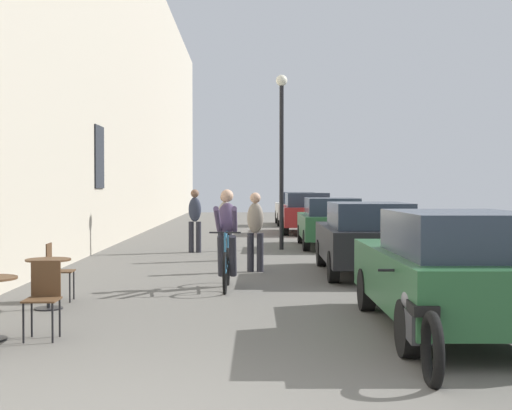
% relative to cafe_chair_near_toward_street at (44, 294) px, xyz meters
% --- Properties ---
extents(building_facade_left, '(0.54, 68.00, 11.19)m').
position_rel_cafe_chair_near_toward_street_xyz_m(building_facade_left, '(-1.89, 11.04, 5.08)').
color(building_facade_left, '#B7AD99').
rests_on(building_facade_left, ground_plane).
extents(cafe_chair_near_toward_street, '(0.39, 0.39, 0.89)m').
position_rel_cafe_chair_near_toward_street_xyz_m(cafe_chair_near_toward_street, '(0.00, 0.00, 0.00)').
color(cafe_chair_near_toward_street, black).
rests_on(cafe_chair_near_toward_street, ground_plane).
extents(cafe_table_mid, '(0.64, 0.64, 0.72)m').
position_rel_cafe_chair_near_toward_street_xyz_m(cafe_table_mid, '(-0.50, 1.96, 0.00)').
color(cafe_table_mid, black).
rests_on(cafe_table_mid, ground_plane).
extents(cafe_chair_mid_toward_street, '(0.40, 0.40, 0.89)m').
position_rel_cafe_chair_near_toward_street_xyz_m(cafe_chair_mid_toward_street, '(-0.57, 2.64, 0.00)').
color(cafe_chair_mid_toward_street, black).
rests_on(cafe_chair_mid_toward_street, ground_plane).
extents(cyclist_on_bicycle, '(0.52, 1.76, 1.74)m').
position_rel_cafe_chair_near_toward_street_xyz_m(cyclist_on_bicycle, '(2.01, 4.02, 0.29)').
color(cyclist_on_bicycle, black).
rests_on(cyclist_on_bicycle, ground_plane).
extents(pedestrian_near, '(0.37, 0.29, 1.64)m').
position_rel_cafe_chair_near_toward_street_xyz_m(pedestrian_near, '(2.54, 6.34, 0.41)').
color(pedestrian_near, '#26262D').
rests_on(pedestrian_near, ground_plane).
extents(pedestrian_mid, '(0.36, 0.27, 1.62)m').
position_rel_cafe_chair_near_toward_street_xyz_m(pedestrian_mid, '(1.85, 8.55, 0.39)').
color(pedestrian_mid, '#26262D').
rests_on(pedestrian_mid, ground_plane).
extents(pedestrian_far, '(0.36, 0.27, 1.70)m').
position_rel_cafe_chair_near_toward_street_xyz_m(pedestrian_far, '(0.98, 10.65, 0.44)').
color(pedestrian_far, '#26262D').
rests_on(pedestrian_far, ground_plane).
extents(street_lamp, '(0.32, 0.32, 4.90)m').
position_rel_cafe_chair_near_toward_street_xyz_m(street_lamp, '(3.35, 11.52, 2.59)').
color(street_lamp, black).
rests_on(street_lamp, ground_plane).
extents(parked_car_nearest, '(1.80, 4.14, 1.46)m').
position_rel_cafe_chair_near_toward_street_xyz_m(parked_car_nearest, '(4.79, 0.27, 0.24)').
color(parked_car_nearest, '#23512D').
rests_on(parked_car_nearest, ground_plane).
extents(parked_car_second, '(1.81, 4.12, 1.45)m').
position_rel_cafe_chair_near_toward_street_xyz_m(parked_car_second, '(4.74, 5.85, 0.23)').
color(parked_car_second, black).
rests_on(parked_car_second, ground_plane).
extents(parked_car_third, '(1.80, 4.10, 1.45)m').
position_rel_cafe_chair_near_toward_street_xyz_m(parked_car_third, '(4.80, 12.18, 0.23)').
color(parked_car_third, '#23512D').
rests_on(parked_car_third, ground_plane).
extents(parked_car_fourth, '(1.89, 4.38, 1.55)m').
position_rel_cafe_chair_near_toward_street_xyz_m(parked_car_fourth, '(4.65, 18.56, 0.29)').
color(parked_car_fourth, maroon).
rests_on(parked_car_fourth, ground_plane).
extents(parked_car_fifth, '(1.86, 4.33, 1.54)m').
position_rel_cafe_chair_near_toward_street_xyz_m(parked_car_fifth, '(4.71, 24.46, 0.28)').
color(parked_car_fifth, beige).
rests_on(parked_car_fifth, ground_plane).
extents(parked_motorcycle, '(0.62, 2.15, 0.92)m').
position_rel_cafe_chair_near_toward_street_xyz_m(parked_motorcycle, '(4.02, -1.23, -0.11)').
color(parked_motorcycle, black).
rests_on(parked_motorcycle, ground_plane).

